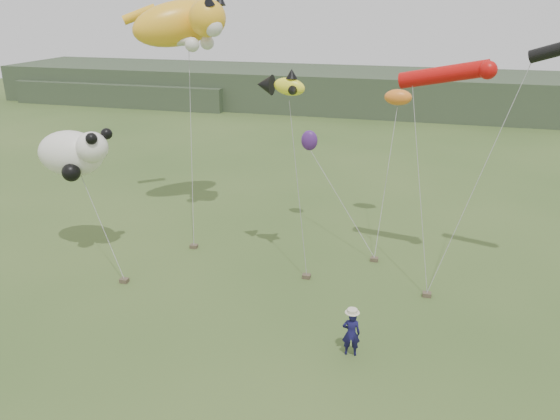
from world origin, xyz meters
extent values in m
plane|color=#385123|center=(0.00, 0.00, 0.00)|extent=(120.00, 120.00, 0.00)
cube|color=#2D3D28|center=(0.00, 45.00, 2.00)|extent=(90.00, 12.00, 4.00)
cube|color=#2D3D28|center=(-30.00, 42.00, 1.25)|extent=(25.00, 8.00, 2.50)
imported|color=#131142|center=(1.84, 0.10, 0.82)|extent=(0.65, 0.47, 1.65)
cube|color=brown|center=(-6.65, 6.53, 0.09)|extent=(0.34, 0.27, 0.18)
cube|color=brown|center=(-0.76, 4.98, 0.09)|extent=(0.34, 0.27, 0.18)
cube|color=brown|center=(4.25, 4.74, 0.09)|extent=(0.34, 0.27, 0.18)
cube|color=brown|center=(-8.10, 2.58, 0.09)|extent=(0.34, 0.27, 0.18)
cube|color=brown|center=(1.87, 7.40, 0.09)|extent=(0.34, 0.27, 0.18)
ellipsoid|color=yellow|center=(-8.66, 10.64, 10.07)|extent=(5.09, 4.88, 2.85)
sphere|color=yellow|center=(-6.72, 9.68, 10.36)|extent=(1.74, 1.74, 1.74)
sphere|color=silver|center=(-6.33, 9.38, 9.97)|extent=(0.87, 0.87, 0.87)
ellipsoid|color=silver|center=(-8.46, 10.35, 9.29)|extent=(1.70, 0.85, 0.53)
sphere|color=silver|center=(-7.30, 9.09, 9.20)|extent=(0.68, 0.68, 0.68)
sphere|color=silver|center=(-7.11, 10.45, 9.20)|extent=(0.68, 0.68, 0.68)
cylinder|color=yellow|center=(-11.17, 11.42, 10.46)|extent=(1.80, 1.32, 1.05)
ellipsoid|color=yellow|center=(-1.73, 5.63, 7.96)|extent=(1.38, 0.63, 0.83)
cone|color=black|center=(-2.83, 5.91, 7.96)|extent=(0.69, 0.86, 0.82)
cone|color=black|center=(-1.64, 5.63, 8.47)|extent=(0.46, 0.46, 0.36)
cone|color=black|center=(-1.46, 5.18, 7.87)|extent=(0.48, 0.51, 0.36)
cone|color=black|center=(-1.46, 6.09, 7.87)|extent=(0.48, 0.51, 0.36)
cylinder|color=red|center=(4.05, 7.32, 8.42)|extent=(3.57, 1.51, 1.34)
sphere|color=red|center=(5.61, 6.76, 8.70)|extent=(0.69, 0.69, 0.69)
ellipsoid|color=white|center=(-11.52, 4.83, 4.78)|extent=(3.05, 2.03, 2.03)
sphere|color=white|center=(-10.16, 4.49, 5.23)|extent=(1.36, 1.36, 1.36)
sphere|color=black|center=(-9.82, 4.04, 5.74)|extent=(0.50, 0.50, 0.50)
sphere|color=black|center=(-9.71, 5.00, 5.74)|extent=(0.50, 0.50, 0.50)
sphere|color=black|center=(-10.95, 3.93, 4.22)|extent=(0.79, 0.79, 0.79)
sphere|color=black|center=(-12.42, 5.17, 4.33)|extent=(0.79, 0.79, 0.79)
ellipsoid|color=orange|center=(2.13, 11.85, 6.73)|extent=(1.32, 0.77, 0.77)
ellipsoid|color=#491F6D|center=(-2.03, 10.95, 4.54)|extent=(0.84, 0.56, 1.03)
camera|label=1|loc=(3.61, -15.35, 11.12)|focal=35.00mm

